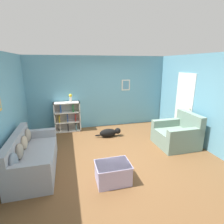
% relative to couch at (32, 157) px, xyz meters
% --- Properties ---
extents(ground_plane, '(14.00, 14.00, 0.00)m').
position_rel_couch_xyz_m(ground_plane, '(2.02, 0.25, -0.32)').
color(ground_plane, brown).
extents(wall_back, '(5.60, 0.13, 2.60)m').
position_rel_couch_xyz_m(wall_back, '(2.02, 2.50, 0.98)').
color(wall_back, '#609EB7').
rests_on(wall_back, ground_plane).
extents(wall_left, '(0.13, 5.00, 2.60)m').
position_rel_couch_xyz_m(wall_left, '(-0.53, 0.25, 0.98)').
color(wall_left, '#609EB7').
rests_on(wall_left, ground_plane).
extents(wall_right, '(0.16, 5.00, 2.60)m').
position_rel_couch_xyz_m(wall_right, '(4.56, 0.27, 0.97)').
color(wall_right, '#609EB7').
rests_on(wall_right, ground_plane).
extents(couch, '(0.85, 1.86, 0.85)m').
position_rel_couch_xyz_m(couch, '(0.00, 0.00, 0.00)').
color(couch, '#9399A3').
rests_on(couch, ground_plane).
extents(bookshelf, '(0.89, 0.33, 1.05)m').
position_rel_couch_xyz_m(bookshelf, '(0.82, 2.29, 0.19)').
color(bookshelf, silver).
rests_on(bookshelf, ground_plane).
extents(recliner_chair, '(1.06, 1.03, 0.96)m').
position_rel_couch_xyz_m(recliner_chair, '(3.90, 0.29, 0.02)').
color(recliner_chair, gray).
rests_on(recliner_chair, ground_plane).
extents(coffee_table, '(0.69, 0.51, 0.41)m').
position_rel_couch_xyz_m(coffee_table, '(1.64, -0.85, -0.10)').
color(coffee_table, '#ADA3CC').
rests_on(coffee_table, ground_plane).
extents(dog, '(0.86, 0.25, 0.28)m').
position_rel_couch_xyz_m(dog, '(2.12, 1.37, -0.18)').
color(dog, black).
rests_on(dog, ground_plane).
extents(vase, '(0.11, 0.11, 0.29)m').
position_rel_couch_xyz_m(vase, '(0.96, 2.26, 0.89)').
color(vase, silver).
rests_on(vase, bookshelf).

